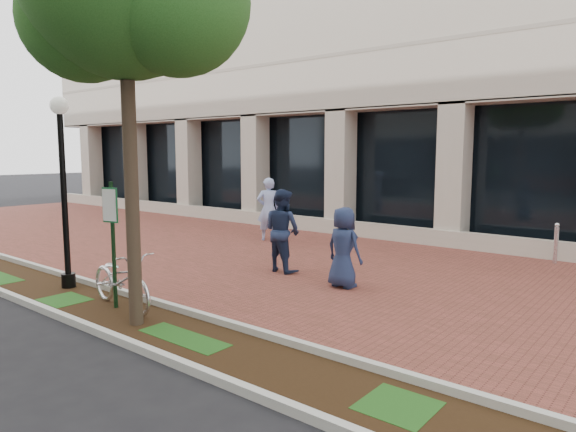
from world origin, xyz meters
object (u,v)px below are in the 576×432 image
Objects in this scene: pedestrian_left at (268,209)px; bollard at (556,243)px; locked_bicycle at (122,280)px; pedestrian_mid at (282,231)px; parking_sign at (112,228)px; pedestrian_right at (344,248)px; lamppost at (63,181)px.

pedestrian_left is 8.12m from bollard.
locked_bicycle reaches higher than bollard.
bollard is (4.80, 4.95, -0.44)m from pedestrian_mid.
parking_sign is 4.53m from pedestrian_right.
pedestrian_left is 5.99m from pedestrian_right.
bollard is (5.28, 9.08, -0.93)m from parking_sign.
pedestrian_left is 1.19× the size of pedestrian_right.
bollard is at bearing 45.94° from parking_sign.
lamppost is (-2.02, 0.20, 0.74)m from parking_sign.
pedestrian_mid is (3.07, -3.01, -0.03)m from pedestrian_left.
pedestrian_mid reaches higher than bollard.
lamppost is 4.81m from pedestrian_mid.
pedestrian_right is (4.40, 3.60, -1.36)m from lamppost.
pedestrian_right is at bearing 103.87° from pedestrian_left.
pedestrian_right is (1.91, -0.33, -0.13)m from pedestrian_mid.
pedestrian_mid is at bearing 93.27° from pedestrian_left.
lamppost reaches higher than bollard.
locked_bicycle is 4.08m from pedestrian_mid.
parking_sign reaches higher than pedestrian_mid.
lamppost is 7.07m from pedestrian_left.
pedestrian_mid is at bearing 0.70° from locked_bicycle.
pedestrian_left reaches higher than locked_bicycle.
parking_sign is at bearing 89.89° from pedestrian_mid.
pedestrian_left reaches higher than bollard.
parking_sign is 1.14× the size of pedestrian_left.
bollard is (5.20, 8.98, 0.01)m from locked_bicycle.
locked_bicycle is 10.38m from bollard.
pedestrian_right is at bearing 39.30° from lamppost.
pedestrian_right is (4.98, -3.34, -0.16)m from pedestrian_left.
parking_sign reaches higher than bollard.
parking_sign is at bearing 63.75° from pedestrian_right.
pedestrian_mid reaches higher than locked_bicycle.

